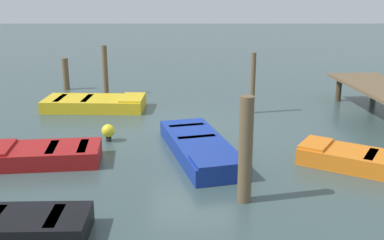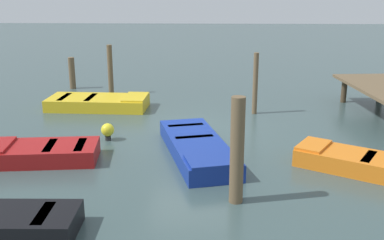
{
  "view_description": "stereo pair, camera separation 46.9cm",
  "coord_description": "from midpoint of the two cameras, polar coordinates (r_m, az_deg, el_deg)",
  "views": [
    {
      "loc": [
        12.9,
        -0.01,
        4.11
      ],
      "look_at": [
        0.0,
        0.0,
        0.35
      ],
      "focal_mm": 43.2,
      "sensor_mm": 36.0,
      "label": 1
    },
    {
      "loc": [
        12.89,
        0.46,
        4.11
      ],
      "look_at": [
        0.0,
        0.0,
        0.35
      ],
      "focal_mm": 43.2,
      "sensor_mm": 36.0,
      "label": 2
    }
  ],
  "objects": [
    {
      "name": "marker_buoy",
      "position": [
        12.86,
        -11.34,
        -1.37
      ],
      "size": [
        0.36,
        0.36,
        0.48
      ],
      "color": "#262626",
      "rests_on": "ground_plane"
    },
    {
      "name": "rowboat_red",
      "position": [
        11.75,
        -18.99,
        -4.03
      ],
      "size": [
        1.55,
        2.77,
        0.46
      ],
      "rotation": [
        0.0,
        0.0,
        4.82
      ],
      "color": "maroon",
      "rests_on": "ground_plane"
    },
    {
      "name": "rowboat_yellow",
      "position": [
        16.3,
        -12.63,
        2.04
      ],
      "size": [
        1.61,
        3.44,
        0.46
      ],
      "rotation": [
        0.0,
        0.0,
        1.54
      ],
      "color": "gold",
      "rests_on": "ground_plane"
    },
    {
      "name": "mooring_piling_center",
      "position": [
        15.37,
        6.65,
        4.54
      ],
      "size": [
        0.16,
        0.16,
        2.03
      ],
      "primitive_type": "cylinder",
      "color": "brown",
      "rests_on": "ground_plane"
    },
    {
      "name": "mooring_piling_far_right",
      "position": [
        19.67,
        -15.99,
        5.49
      ],
      "size": [
        0.25,
        0.25,
        1.29
      ],
      "primitive_type": "cylinder",
      "color": "brown",
      "rests_on": "ground_plane"
    },
    {
      "name": "mooring_piling_far_left",
      "position": [
        8.93,
        5.13,
        -3.75
      ],
      "size": [
        0.27,
        0.27,
        2.13
      ],
      "primitive_type": "cylinder",
      "color": "brown",
      "rests_on": "ground_plane"
    },
    {
      "name": "mooring_piling_near_left",
      "position": [
        18.32,
        -11.39,
        6.05
      ],
      "size": [
        0.2,
        0.2,
        1.93
      ],
      "primitive_type": "cylinder",
      "color": "brown",
      "rests_on": "ground_plane"
    },
    {
      "name": "ground_plane",
      "position": [
        13.54,
        -0.99,
        -1.43
      ],
      "size": [
        80.0,
        80.0,
        0.0
      ],
      "primitive_type": "plane",
      "color": "#384C4C"
    },
    {
      "name": "rowboat_orange",
      "position": [
        11.4,
        18.93,
        -4.65
      ],
      "size": [
        2.37,
        2.95,
        0.46
      ],
      "rotation": [
        0.0,
        0.0,
        4.18
      ],
      "color": "orange",
      "rests_on": "ground_plane"
    },
    {
      "name": "dock_segment",
      "position": [
        16.24,
        21.86,
        3.47
      ],
      "size": [
        5.15,
        2.37,
        0.95
      ],
      "rotation": [
        0.0,
        0.0,
        0.09
      ],
      "color": "brown",
      "rests_on": "ground_plane"
    },
    {
      "name": "rowboat_blue",
      "position": [
        11.58,
        -0.15,
        -3.41
      ],
      "size": [
        4.04,
        2.21,
        0.46
      ],
      "rotation": [
        0.0,
        0.0,
        0.26
      ],
      "color": "navy",
      "rests_on": "ground_plane"
    }
  ]
}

